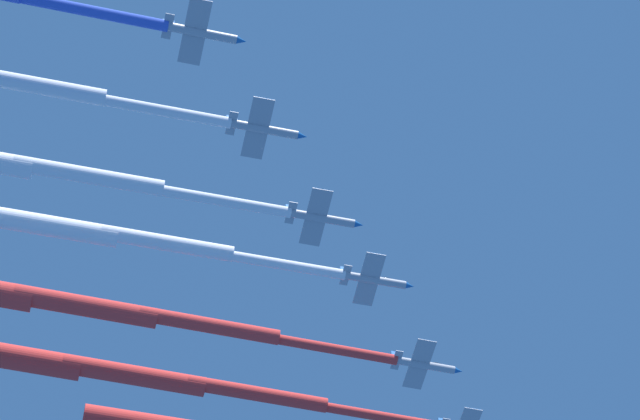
{
  "coord_description": "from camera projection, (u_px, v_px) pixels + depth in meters",
  "views": [
    {
      "loc": [
        125.66,
        0.86,
        29.65
      ],
      "look_at": [
        0.0,
        0.0,
        185.11
      ],
      "focal_mm": 87.26,
      "sensor_mm": 36.0,
      "label": 1
    }
  ],
  "objects": [
    {
      "name": "jet_starboard_inner",
      "position": [
        80.0,
        306.0,
        208.31
      ],
      "size": [
        23.45,
        77.66,
        3.94
      ],
      "color": "#9EA3AD"
    },
    {
      "name": "jet_port_inner",
      "position": [
        127.0,
        375.0,
        216.15
      ],
      "size": [
        24.11,
        80.32,
        3.91
      ],
      "color": "#9EA3AD"
    },
    {
      "name": "jet_port_mid",
      "position": [
        46.0,
        226.0,
        203.31
      ],
      "size": [
        20.87,
        72.22,
        3.94
      ],
      "color": "#9EA3AD"
    }
  ]
}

